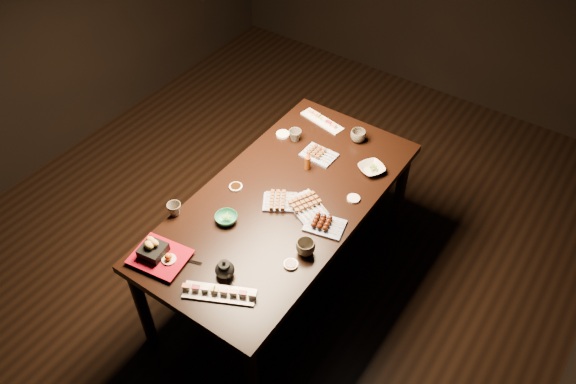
# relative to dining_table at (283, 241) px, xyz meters

# --- Properties ---
(ground) EXTENTS (5.00, 5.00, 0.00)m
(ground) POSITION_rel_dining_table_xyz_m (-0.26, 0.12, -0.38)
(ground) COLOR black
(ground) RESTS_ON ground
(dining_table) EXTENTS (1.05, 1.87, 0.75)m
(dining_table) POSITION_rel_dining_table_xyz_m (0.00, 0.00, 0.00)
(dining_table) COLOR black
(dining_table) RESTS_ON ground
(sushi_platter_near) EXTENTS (0.37, 0.25, 0.04)m
(sushi_platter_near) POSITION_rel_dining_table_xyz_m (0.12, -0.72, 0.40)
(sushi_platter_near) COLOR white
(sushi_platter_near) RESTS_ON dining_table
(sushi_platter_far) EXTENTS (0.33, 0.15, 0.04)m
(sushi_platter_far) POSITION_rel_dining_table_xyz_m (-0.20, 0.75, 0.39)
(sushi_platter_far) COLOR white
(sushi_platter_far) RESTS_ON dining_table
(yakitori_plate_center) EXTENTS (0.25, 0.23, 0.05)m
(yakitori_plate_center) POSITION_rel_dining_table_xyz_m (0.01, -0.03, 0.40)
(yakitori_plate_center) COLOR #828EB6
(yakitori_plate_center) RESTS_ON dining_table
(yakitori_plate_right) EXTENTS (0.28, 0.25, 0.06)m
(yakitori_plate_right) POSITION_rel_dining_table_xyz_m (0.15, 0.02, 0.40)
(yakitori_plate_right) COLOR #828EB6
(yakitori_plate_right) RESTS_ON dining_table
(yakitori_plate_left) EXTENTS (0.21, 0.15, 0.05)m
(yakitori_plate_left) POSITION_rel_dining_table_xyz_m (-0.03, 0.44, 0.40)
(yakitori_plate_left) COLOR #828EB6
(yakitori_plate_left) RESTS_ON dining_table
(tsukune_plate) EXTENTS (0.24, 0.20, 0.05)m
(tsukune_plate) POSITION_rel_dining_table_xyz_m (0.31, -0.04, 0.40)
(tsukune_plate) COLOR #828EB6
(tsukune_plate) RESTS_ON dining_table
(edamame_bowl_green) EXTENTS (0.14, 0.14, 0.04)m
(edamame_bowl_green) POSITION_rel_dining_table_xyz_m (-0.16, -0.31, 0.39)
(edamame_bowl_green) COLOR #2A835E
(edamame_bowl_green) RESTS_ON dining_table
(edamame_bowl_cream) EXTENTS (0.20, 0.20, 0.04)m
(edamame_bowl_cream) POSITION_rel_dining_table_xyz_m (0.30, 0.50, 0.39)
(edamame_bowl_cream) COLOR beige
(edamame_bowl_cream) RESTS_ON dining_table
(tempura_tray) EXTENTS (0.32, 0.27, 0.10)m
(tempura_tray) POSITION_rel_dining_table_xyz_m (-0.28, -0.72, 0.43)
(tempura_tray) COLOR black
(tempura_tray) RESTS_ON dining_table
(teacup_near_left) EXTENTS (0.09, 0.09, 0.07)m
(teacup_near_left) POSITION_rel_dining_table_xyz_m (-0.43, -0.44, 0.41)
(teacup_near_left) COLOR brown
(teacup_near_left) RESTS_ON dining_table
(teacup_mid_right) EXTENTS (0.12, 0.12, 0.08)m
(teacup_mid_right) POSITION_rel_dining_table_xyz_m (0.32, -0.25, 0.42)
(teacup_mid_right) COLOR brown
(teacup_mid_right) RESTS_ON dining_table
(teacup_far_left) EXTENTS (0.08, 0.08, 0.08)m
(teacup_far_left) POSITION_rel_dining_table_xyz_m (-0.25, 0.49, 0.41)
(teacup_far_left) COLOR brown
(teacup_far_left) RESTS_ON dining_table
(teacup_far_right) EXTENTS (0.12, 0.12, 0.08)m
(teacup_far_right) POSITION_rel_dining_table_xyz_m (0.09, 0.71, 0.41)
(teacup_far_right) COLOR brown
(teacup_far_right) RESTS_ON dining_table
(teapot) EXTENTS (0.16, 0.16, 0.10)m
(teapot) POSITION_rel_dining_table_xyz_m (0.06, -0.61, 0.43)
(teapot) COLOR black
(teapot) RESTS_ON dining_table
(condiment_bottle) EXTENTS (0.05, 0.05, 0.12)m
(condiment_bottle) POSITION_rel_dining_table_xyz_m (-0.03, 0.30, 0.43)
(condiment_bottle) COLOR brown
(condiment_bottle) RESTS_ON dining_table
(sauce_dish_west) EXTENTS (0.09, 0.09, 0.01)m
(sauce_dish_west) POSITION_rel_dining_table_xyz_m (-0.28, -0.08, 0.38)
(sauce_dish_west) COLOR white
(sauce_dish_west) RESTS_ON dining_table
(sauce_dish_east) EXTENTS (0.09, 0.09, 0.01)m
(sauce_dish_east) POSITION_rel_dining_table_xyz_m (0.33, 0.23, 0.38)
(sauce_dish_east) COLOR white
(sauce_dish_east) RESTS_ON dining_table
(sauce_dish_se) EXTENTS (0.10, 0.10, 0.01)m
(sauce_dish_se) POSITION_rel_dining_table_xyz_m (0.31, -0.37, 0.38)
(sauce_dish_se) COLOR white
(sauce_dish_se) RESTS_ON dining_table
(sauce_dish_nw) EXTENTS (0.11, 0.11, 0.02)m
(sauce_dish_nw) POSITION_rel_dining_table_xyz_m (-0.34, 0.48, 0.38)
(sauce_dish_nw) COLOR white
(sauce_dish_nw) RESTS_ON dining_table
(chopsticks_near) EXTENTS (0.20, 0.08, 0.01)m
(chopsticks_near) POSITION_rel_dining_table_xyz_m (-0.17, -0.66, 0.38)
(chopsticks_near) COLOR black
(chopsticks_near) RESTS_ON dining_table
(chopsticks_se) EXTENTS (0.21, 0.10, 0.01)m
(chopsticks_se) POSITION_rel_dining_table_xyz_m (0.16, -0.65, 0.38)
(chopsticks_se) COLOR black
(chopsticks_se) RESTS_ON dining_table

